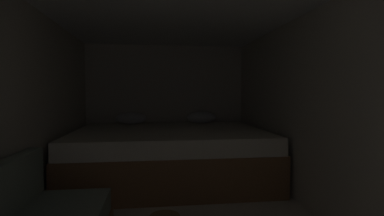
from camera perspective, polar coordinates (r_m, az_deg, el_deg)
wall_back at (r=5.16m, az=-5.07°, el=0.78°), size 2.80×0.05×2.03m
wall_left at (r=2.73m, az=-32.44°, el=-1.48°), size 0.05×5.31×2.03m
wall_right at (r=2.95m, az=25.28°, el=-1.02°), size 0.05×5.31×2.03m
bed at (r=4.18m, az=-4.38°, el=-8.82°), size 2.58×2.01×0.89m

